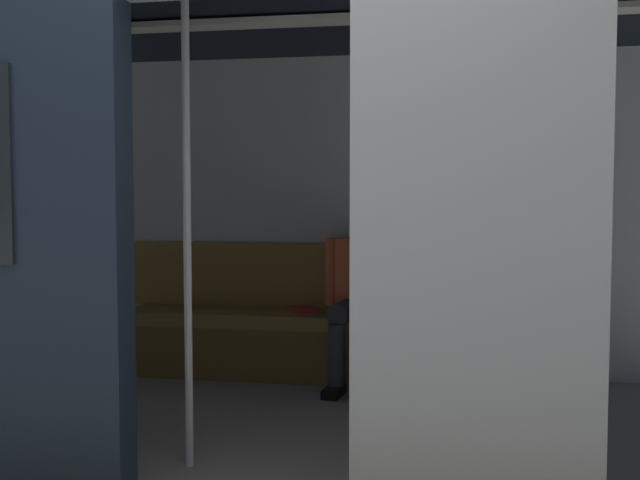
% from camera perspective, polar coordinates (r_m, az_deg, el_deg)
% --- Properties ---
extents(train_car, '(6.40, 2.72, 2.29)m').
position_cam_1_polar(train_car, '(4.04, -2.13, 7.29)').
color(train_car, '#ADAFB5').
rests_on(train_car, ground_plane).
extents(bench_seat, '(2.83, 0.44, 0.44)m').
position_cam_1_polar(bench_seat, '(5.11, 1.00, -6.65)').
color(bench_seat, olive).
rests_on(bench_seat, ground_plane).
extents(person_seated, '(0.55, 0.71, 1.17)m').
position_cam_1_polar(person_seated, '(4.99, 3.28, -3.14)').
color(person_seated, '#CC5933').
rests_on(person_seated, ground_plane).
extents(handbag, '(0.26, 0.15, 0.17)m').
position_cam_1_polar(handbag, '(5.06, 8.07, -4.65)').
color(handbag, maroon).
rests_on(handbag, bench_seat).
extents(book, '(0.24, 0.27, 0.03)m').
position_cam_1_polar(book, '(5.20, -1.21, -5.18)').
color(book, '#B22D2D').
rests_on(book, bench_seat).
extents(grab_pole_door, '(0.04, 0.04, 2.15)m').
position_cam_1_polar(grab_pole_door, '(3.49, -9.78, 0.74)').
color(grab_pole_door, silver).
rests_on(grab_pole_door, ground_plane).
extents(grab_pole_far, '(0.04, 0.04, 2.15)m').
position_cam_1_polar(grab_pole_far, '(3.33, 2.71, 0.66)').
color(grab_pole_far, silver).
rests_on(grab_pole_far, ground_plane).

